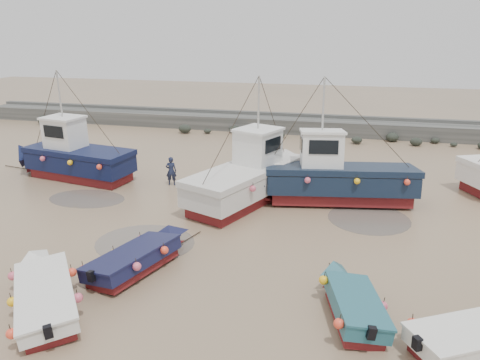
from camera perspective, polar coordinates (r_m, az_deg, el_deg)
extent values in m
plane|color=#96795A|center=(20.02, -2.01, -6.86)|extent=(120.00, 120.00, 0.00)
cube|color=#5E5E59|center=(40.53, 6.91, 6.60)|extent=(60.00, 2.20, 1.20)
cube|color=#5E5E59|center=(41.58, 7.18, 7.89)|extent=(60.00, 0.60, 0.25)
ellipsoid|color=black|center=(37.34, 14.04, 4.76)|extent=(0.84, 0.86, 0.51)
ellipsoid|color=black|center=(38.91, 18.07, 5.00)|extent=(0.98, 1.07, 0.72)
ellipsoid|color=black|center=(40.09, -0.65, 6.23)|extent=(0.99, 0.80, 0.58)
ellipsoid|color=black|center=(38.71, 24.60, 3.96)|extent=(0.54, 0.46, 0.30)
ellipsoid|color=black|center=(47.64, -23.01, 6.53)|extent=(0.65, 0.64, 0.43)
ellipsoid|color=black|center=(38.53, 20.90, 4.39)|extent=(0.61, 0.47, 0.46)
ellipsoid|color=black|center=(39.74, 0.34, 5.94)|extent=(0.61, 0.53, 0.32)
ellipsoid|color=black|center=(39.31, 22.71, 4.46)|extent=(0.67, 0.55, 0.43)
ellipsoid|color=black|center=(40.30, -6.74, 6.22)|extent=(1.09, 0.88, 0.72)
ellipsoid|color=black|center=(39.97, -3.99, 5.99)|extent=(0.65, 0.60, 0.37)
ellipsoid|color=black|center=(37.93, 20.66, 4.37)|extent=(0.88, 0.64, 0.62)
ellipsoid|color=black|center=(38.41, 5.02, 5.47)|extent=(0.64, 0.62, 0.48)
ellipsoid|color=black|center=(47.67, -22.85, 6.75)|extent=(1.10, 0.87, 0.86)
ellipsoid|color=black|center=(38.81, 18.13, 4.74)|extent=(0.55, 0.45, 0.29)
cylinder|color=#60564D|center=(19.82, -11.51, -7.48)|extent=(4.14, 4.14, 0.01)
cylinder|color=#60564D|center=(22.60, 15.43, -4.56)|extent=(3.77, 3.77, 0.01)
cylinder|color=#60564D|center=(25.61, -18.17, -2.16)|extent=(4.09, 4.09, 0.01)
cylinder|color=#60564D|center=(27.94, 4.24, 0.34)|extent=(6.83, 6.83, 0.01)
cube|color=maroon|center=(16.19, -22.36, -14.08)|extent=(3.56, 3.95, 0.30)
cube|color=silver|center=(16.01, -22.52, -12.93)|extent=(3.93, 4.32, 0.45)
pyramid|color=silver|center=(18.04, -23.10, -7.85)|extent=(1.68, 1.55, 0.90)
cube|color=brown|center=(15.93, -22.59, -12.42)|extent=(3.26, 3.59, 0.10)
cube|color=silver|center=(15.88, -22.63, -12.14)|extent=(4.04, 4.44, 0.07)
cube|color=black|center=(14.00, -22.11, -16.76)|extent=(0.28, 0.28, 0.35)
cylinder|color=black|center=(19.33, -22.89, -9.20)|extent=(1.29, 1.58, 0.04)
sphere|color=#FF492D|center=(14.53, -25.92, -16.27)|extent=(0.30, 0.30, 0.30)
sphere|color=#FF492D|center=(15.23, -18.90, -13.68)|extent=(0.30, 0.30, 0.30)
sphere|color=#FF492D|center=(15.99, -25.89, -13.00)|extent=(0.30, 0.30, 0.30)
sphere|color=#FF492D|center=(16.72, -19.56, -10.79)|extent=(0.30, 0.30, 0.30)
sphere|color=#FF492D|center=(17.50, -25.86, -10.29)|extent=(0.30, 0.30, 0.30)
cube|color=maroon|center=(17.57, -12.68, -10.47)|extent=(2.24, 3.60, 0.30)
cube|color=#141638|center=(17.40, -12.77, -9.38)|extent=(2.54, 3.90, 0.45)
pyramid|color=#141638|center=(18.65, -8.33, -5.68)|extent=(1.73, 1.13, 0.90)
cube|color=brown|center=(17.33, -12.80, -8.90)|extent=(2.07, 3.26, 0.10)
cube|color=#141638|center=(17.29, -12.82, -8.63)|extent=(2.62, 4.00, 0.07)
cube|color=black|center=(16.20, -17.44, -11.25)|extent=(0.26, 0.23, 0.35)
cylinder|color=black|center=(19.67, -6.55, -7.34)|extent=(0.60, 1.93, 0.04)
sphere|color=#FF492D|center=(17.11, -18.38, -9.99)|extent=(0.30, 0.30, 0.30)
sphere|color=#FF492D|center=(16.33, -12.16, -10.82)|extent=(0.30, 0.30, 0.30)
sphere|color=#FF492D|center=(17.95, -14.94, -8.31)|extent=(0.30, 0.30, 0.30)
sphere|color=#FF492D|center=(17.27, -8.91, -8.97)|extent=(0.30, 0.30, 0.30)
sphere|color=#FF492D|center=(18.86, -11.84, -6.76)|extent=(0.30, 0.30, 0.30)
cube|color=maroon|center=(14.95, 13.56, -15.99)|extent=(1.81, 2.93, 0.30)
cube|color=#215864|center=(14.75, 13.67, -14.77)|extent=(2.05, 3.17, 0.45)
pyramid|color=#215864|center=(16.05, 12.25, -9.98)|extent=(1.48, 1.04, 0.90)
cube|color=brown|center=(14.66, 13.72, -14.23)|extent=(1.68, 2.65, 0.10)
cube|color=#215864|center=(14.61, 13.75, -13.93)|extent=(2.12, 3.25, 0.07)
cube|color=black|center=(13.43, 15.33, -17.59)|extent=(0.26, 0.23, 0.35)
cylinder|color=black|center=(17.19, 11.45, -11.52)|extent=(0.56, 1.94, 0.04)
sphere|color=#FF492D|center=(13.58, 11.53, -17.20)|extent=(0.30, 0.30, 0.30)
sphere|color=#FF492D|center=(14.90, 16.74, -14.21)|extent=(0.30, 0.30, 0.30)
sphere|color=#FF492D|center=(15.50, 9.77, -12.32)|extent=(0.30, 0.30, 0.30)
cube|color=black|center=(13.42, 20.84, -18.23)|extent=(0.27, 0.28, 0.35)
sphere|color=#FF492D|center=(14.29, 20.29, -16.08)|extent=(0.30, 0.30, 0.30)
cube|color=maroon|center=(29.03, -18.76, 0.65)|extent=(6.25, 2.95, 0.55)
cube|color=#0C1336|center=(28.83, -18.91, 2.08)|extent=(6.74, 3.37, 0.95)
pyramid|color=#0C1336|center=(31.35, -24.10, 4.01)|extent=(1.80, 2.49, 1.40)
cube|color=brown|center=(28.71, -19.01, 3.07)|extent=(6.58, 3.25, 0.08)
cube|color=#0C1336|center=(28.67, -19.04, 3.34)|extent=(6.90, 3.44, 0.30)
cube|color=white|center=(29.07, -20.50, 5.34)|extent=(2.25, 1.92, 1.70)
cube|color=white|center=(28.91, -20.69, 7.10)|extent=(2.43, 2.07, 0.12)
cube|color=black|center=(29.75, -21.96, 5.94)|extent=(0.29, 1.34, 0.68)
cylinder|color=#B7B7B2|center=(28.72, -20.99, 9.76)|extent=(0.10, 0.10, 2.60)
cylinder|color=black|center=(32.55, -25.01, 1.26)|extent=(2.96, 0.57, 0.05)
sphere|color=#DA5670|center=(26.16, -16.74, 1.56)|extent=(0.30, 0.30, 0.30)
sphere|color=#DA5670|center=(28.65, -15.02, 3.08)|extent=(0.30, 0.30, 0.30)
sphere|color=#DA5670|center=(27.53, -19.97, 2.02)|extent=(0.30, 0.30, 0.30)
sphere|color=#DA5670|center=(29.97, -18.06, 3.44)|extent=(0.30, 0.30, 0.30)
sphere|color=#DA5670|center=(28.98, -22.89, 2.43)|extent=(0.30, 0.30, 0.30)
sphere|color=#DA5670|center=(31.38, -20.85, 3.76)|extent=(0.30, 0.30, 0.30)
cube|color=maroon|center=(23.78, 0.74, -2.07)|extent=(4.46, 7.20, 0.55)
cube|color=silver|center=(23.53, 0.74, -0.35)|extent=(5.00, 7.80, 0.95)
pyramid|color=silver|center=(26.80, 5.94, 3.37)|extent=(2.87, 2.23, 1.40)
cube|color=brown|center=(23.38, 0.75, 0.85)|extent=(4.84, 7.61, 0.08)
cube|color=silver|center=(23.34, 0.75, 1.18)|extent=(5.10, 7.98, 0.30)
cube|color=white|center=(23.89, 2.14, 3.97)|extent=(2.37, 2.50, 1.70)
cube|color=white|center=(23.69, 2.17, 6.10)|extent=(2.56, 2.70, 0.12)
cube|color=black|center=(24.67, 3.46, 5.00)|extent=(1.42, 0.58, 0.68)
cylinder|color=#B7B7B2|center=(23.46, 2.20, 9.36)|extent=(0.10, 0.10, 2.60)
cylinder|color=black|center=(28.23, 6.99, 0.50)|extent=(1.12, 2.82, 0.05)
sphere|color=#DA5670|center=(22.06, -6.58, -0.75)|extent=(0.30, 0.30, 0.30)
sphere|color=#DA5670|center=(21.53, 1.55, -1.10)|extent=(0.30, 0.30, 0.30)
sphere|color=#DA5670|center=(24.21, -1.95, 1.04)|extent=(0.30, 0.30, 0.30)
sphere|color=#DA5670|center=(23.91, 5.49, 0.75)|extent=(0.30, 0.30, 0.30)
sphere|color=#DA5670|center=(26.51, 1.91, 2.52)|extent=(0.30, 0.30, 0.30)
cube|color=maroon|center=(24.33, 12.00, -2.01)|extent=(7.11, 3.48, 0.55)
cube|color=black|center=(24.09, 12.11, -0.33)|extent=(7.67, 3.96, 0.95)
pyramid|color=black|center=(23.64, 2.08, 1.49)|extent=(1.89, 2.87, 1.40)
cube|color=brown|center=(23.94, 12.19, 0.85)|extent=(7.49, 3.83, 0.08)
cube|color=black|center=(23.90, 12.21, 1.17)|extent=(7.85, 4.05, 0.30)
cube|color=white|center=(23.52, 9.96, 3.49)|extent=(2.31, 2.19, 1.70)
cube|color=white|center=(23.32, 10.08, 5.66)|extent=(2.49, 2.37, 0.12)
cube|color=black|center=(23.37, 7.50, 4.16)|extent=(0.34, 1.56, 0.68)
cylinder|color=#B7B7B2|center=(23.08, 10.26, 8.96)|extent=(0.10, 0.10, 2.60)
cylinder|color=black|center=(24.22, -0.68, -2.31)|extent=(2.96, 0.61, 0.05)
sphere|color=#DA5670|center=(23.26, 19.75, -0.73)|extent=(0.30, 0.30, 0.30)
sphere|color=#DA5670|center=(25.66, 15.59, 1.35)|extent=(0.30, 0.30, 0.30)
sphere|color=#DA5670|center=(22.72, 14.11, -0.63)|extent=(0.30, 0.30, 0.30)
sphere|color=#DA5670|center=(25.28, 10.42, 1.48)|extent=(0.30, 0.30, 0.30)
sphere|color=#DA5670|center=(22.42, 8.25, -0.52)|extent=(0.30, 0.30, 0.30)
sphere|color=#DA5670|center=(25.12, 5.14, 1.59)|extent=(0.30, 0.30, 0.30)
sphere|color=#DA5670|center=(28.65, 25.81, 1.89)|extent=(0.30, 0.30, 0.30)
imported|color=#191F37|center=(26.77, -8.31, -0.59)|extent=(0.68, 0.53, 1.64)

